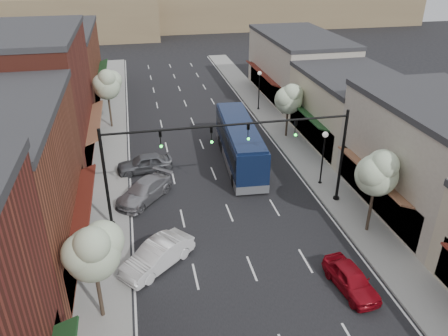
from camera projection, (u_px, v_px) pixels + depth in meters
ground at (261, 292)px, 23.56m from camera, size 160.00×160.00×0.00m
sidewalk_left at (109, 158)px, 38.07m from camera, size 2.80×73.00×0.15m
sidewalk_right at (292, 142)px, 41.15m from camera, size 2.80×73.00×0.15m
curb_left at (126, 157)px, 38.33m from camera, size 0.25×73.00×0.17m
curb_right at (278, 144)px, 40.89m from camera, size 0.25×73.00×0.17m
bldg_left_midfar at (29, 99)px, 35.86m from camera, size 10.14×14.10×10.90m
bldg_left_far at (57, 66)px, 50.34m from camera, size 10.14×18.10×8.40m
bldg_right_midnear at (434, 157)px, 29.50m from camera, size 9.14×12.10×7.90m
bldg_right_midfar at (351, 109)px, 40.27m from camera, size 9.14×12.10×6.40m
bldg_right_far at (298, 66)px, 52.22m from camera, size 9.14×16.10×7.40m
hill_near at (26, 17)px, 84.96m from camera, size 50.00×20.00×8.00m
signal_mast_right at (311, 146)px, 29.42m from camera, size 8.22×0.46×7.00m
signal_mast_left at (142, 161)px, 27.36m from camera, size 8.22×0.46×7.00m
tree_right_near at (378, 172)px, 26.48m from camera, size 2.85×2.65×5.95m
tree_right_far at (289, 98)px, 40.60m from camera, size 2.85×2.65×5.43m
tree_left_near at (93, 250)px, 20.06m from camera, size 2.85×2.65×5.69m
tree_left_far at (107, 84)px, 42.49m from camera, size 2.85×2.65×6.13m
lamp_post_near at (324, 150)px, 32.74m from camera, size 0.44×0.44×4.44m
lamp_post_far at (259, 84)px, 47.96m from camera, size 0.44×0.44×4.44m
coach_bus at (240, 143)px, 36.70m from camera, size 3.28×11.69×3.53m
red_hatchback at (351, 279)px, 23.52m from camera, size 2.08×4.14×1.35m
parked_car_b at (157, 255)px, 25.14m from camera, size 4.69×4.32×1.56m
parked_car_c at (144, 191)px, 31.77m from camera, size 4.85×5.20×1.47m
parked_car_d at (145, 163)px, 35.72m from camera, size 4.64×2.26×1.53m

